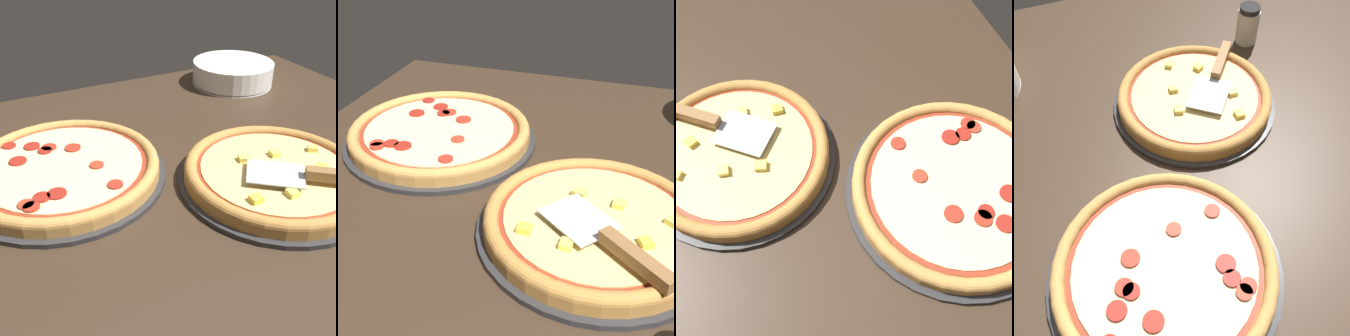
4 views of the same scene
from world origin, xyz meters
The scene contains 7 objects.
ground_plane centered at (0.00, 0.00, -1.80)cm, with size 136.30×123.55×3.60cm, color #38281C.
pizza_pan_front centered at (0.76, -5.46, 0.50)cm, with size 38.13×38.13×1.00cm, color #2D2D30.
pizza_front centered at (0.76, -5.46, 2.65)cm, with size 35.84×35.84×3.48cm.
pizza_pan_back centered at (21.52, 31.23, 0.50)cm, with size 41.14×41.14×1.00cm, color #2D2D30.
pizza_back centered at (21.52, 31.25, 2.62)cm, with size 38.67×38.67×3.24cm.
serving_spatula centered at (-7.07, -9.67, 5.24)cm, with size 18.57×21.44×2.00cm.
plate_stack centered at (50.55, -29.92, 3.50)cm, with size 24.93×24.93×7.00cm.
Camera 1 is at (-47.23, 42.56, 45.37)cm, focal length 42.00 mm.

